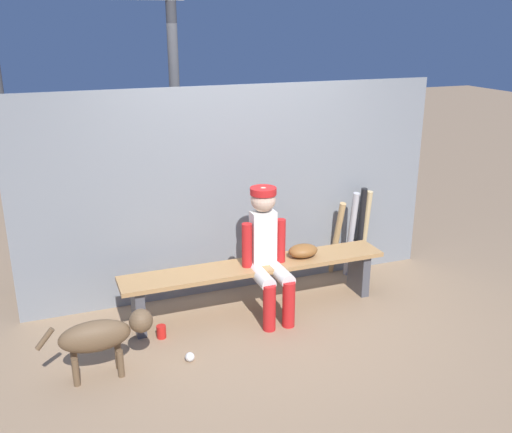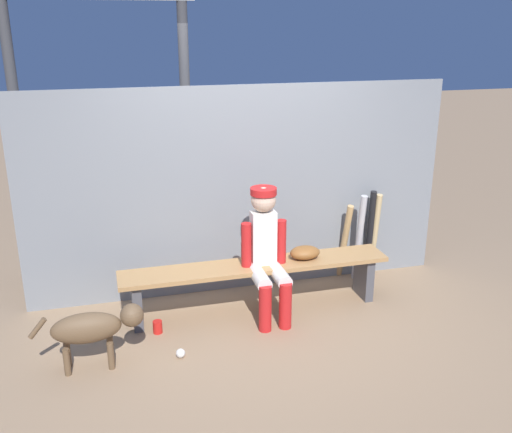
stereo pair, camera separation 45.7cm
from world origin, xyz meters
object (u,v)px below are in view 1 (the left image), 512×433
scoreboard (90,6)px  cup_on_bench (264,257)px  bat_wood_tan (336,238)px  bat_aluminum_black (361,230)px  dugout_bench (256,274)px  bat_wood_natural (365,231)px  bat_aluminum_silver (351,235)px  player_seated (268,249)px  baseball (190,357)px  cup_on_ground (161,332)px  dog (103,335)px  baseball_glove (303,251)px

scoreboard → cup_on_bench: bearing=-42.9°
bat_wood_tan → bat_aluminum_black: (0.27, -0.02, 0.06)m
bat_aluminum_black → dugout_bench: bearing=-162.7°
bat_wood_natural → scoreboard: size_ratio=0.23×
dugout_bench → bat_aluminum_silver: (1.16, 0.34, 0.11)m
player_seated → bat_aluminum_silver: size_ratio=1.26×
baseball → cup_on_bench: (0.87, 0.61, 0.47)m
bat_wood_tan → scoreboard: scoreboard is taller
cup_on_ground → cup_on_bench: bearing=10.4°
dugout_bench → cup_on_ground: bearing=-168.7°
cup_on_bench → dog: cup_on_bench is taller
bat_aluminum_silver → cup_on_bench: bat_aluminum_silver is taller
bat_wood_tan → dog: bat_wood_tan is taller
baseball_glove → bat_aluminum_silver: 0.78m
baseball_glove → bat_aluminum_silver: (0.70, 0.34, -0.05)m
bat_wood_natural → dugout_bench: bearing=-163.0°
baseball_glove → cup_on_ground: bearing=-172.5°
player_seated → scoreboard: bearing=134.1°
player_seated → scoreboard: scoreboard is taller
bat_aluminum_silver → cup_on_ground: bat_aluminum_silver is taller
player_seated → scoreboard: size_ratio=0.31×
cup_on_ground → scoreboard: bearing=99.5°
bat_aluminum_silver → bat_wood_tan: bearing=139.6°
cup_on_ground → dog: (-0.50, -0.38, 0.28)m
cup_on_bench → scoreboard: 2.71m
dugout_bench → cup_on_bench: size_ratio=22.17×
baseball_glove → cup_on_bench: size_ratio=2.55×
baseball → bat_wood_natural: bearing=25.5°
bat_aluminum_silver → scoreboard: bearing=160.9°
bat_aluminum_black → cup_on_bench: size_ratio=8.42×
bat_aluminum_silver → baseball: size_ratio=12.49×
dugout_bench → dog: bearing=-158.3°
scoreboard → bat_aluminum_silver: bearing=-19.1°
dugout_bench → scoreboard: (-1.14, 1.13, 2.29)m
bat_aluminum_silver → dugout_bench: bearing=-163.9°
baseball → scoreboard: scoreboard is taller
bat_aluminum_black → cup_on_ground: size_ratio=8.42×
player_seated → scoreboard: 2.66m
bat_wood_tan → cup_on_ground: 2.09m
dugout_bench → baseball_glove: (0.46, 0.00, 0.16)m
baseball → baseball_glove: bearing=26.1°
bat_aluminum_black → scoreboard: (-2.45, 0.72, 2.18)m
bat_aluminum_black → cup_on_bench: (-1.23, -0.41, 0.05)m
bat_aluminum_silver → scoreboard: size_ratio=0.24×
bat_wood_natural → bat_aluminum_silver: bearing=-158.5°
bat_aluminum_black → baseball: bat_aluminum_black is taller
bat_wood_tan → dog: 2.66m
bat_wood_tan → bat_wood_natural: (0.32, -0.01, 0.04)m
scoreboard → baseball: bearing=-78.5°
bat_aluminum_silver → baseball: bearing=-154.0°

